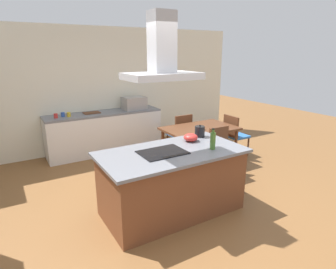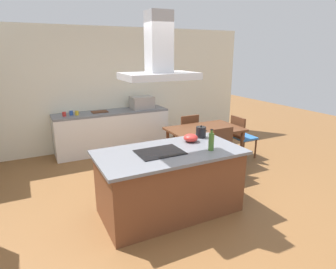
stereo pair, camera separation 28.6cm
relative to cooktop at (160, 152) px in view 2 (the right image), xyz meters
The scene contains 18 objects.
ground 1.76m from the cooktop, 84.43° to the left, with size 16.00×16.00×0.00m, color brown.
wall_back 3.28m from the cooktop, 87.42° to the left, with size 7.20×0.10×2.70m, color silver.
kitchen_island 0.48m from the cooktop, ahead, with size 1.96×1.03×0.90m.
cooktop is the anchor object (origin of this frame).
tea_kettle 0.93m from the cooktop, 21.45° to the left, with size 0.21×0.15×0.19m.
olive_oil_bottle 0.70m from the cooktop, 18.95° to the right, with size 0.07×0.07×0.29m.
mixing_bowl 0.65m from the cooktop, 19.92° to the left, with size 0.21×0.21×0.12m, color red.
back_counter 2.92m from the cooktop, 86.42° to the left, with size 2.50×0.62×0.90m.
countertop_microwave 3.02m from the cooktop, 72.55° to the left, with size 0.50×0.38×0.28m, color #9E9993.
coffee_mug_red 2.95m from the cooktop, 106.06° to the left, with size 0.08×0.08×0.09m, color red.
coffee_mug_blue 2.97m from the cooktop, 103.03° to the left, with size 0.08×0.08×0.09m, color #2D56B2.
coffee_mug_yellow 2.89m from the cooktop, 101.29° to the left, with size 0.08×0.08×0.09m, color gold.
cutting_board 2.93m from the cooktop, 91.36° to the left, with size 0.34×0.24×0.02m, color #59331E.
dining_table 1.98m from the cooktop, 38.37° to the left, with size 1.40×0.90×0.75m.
chair_facing_back_wall 2.46m from the cooktop, 50.76° to the left, with size 0.42×0.42×0.89m.
chair_facing_island 1.68m from the cooktop, 19.75° to the left, with size 0.42×0.42×0.89m.
chair_at_right_end 2.77m from the cooktop, 26.39° to the left, with size 0.42×0.42×0.89m.
range_hood 1.20m from the cooktop, behind, with size 0.90×0.55×0.78m.
Camera 2 is at (-1.64, -3.18, 2.18)m, focal length 30.41 mm.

